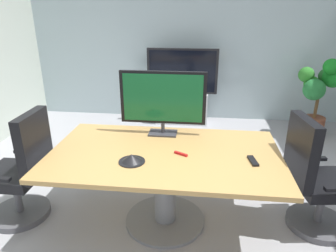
{
  "coord_description": "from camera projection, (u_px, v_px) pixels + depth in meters",
  "views": [
    {
      "loc": [
        0.29,
        -2.53,
        1.94
      ],
      "look_at": [
        -0.01,
        0.1,
        0.9
      ],
      "focal_mm": 32.33,
      "sensor_mm": 36.0,
      "label": 1
    }
  ],
  "objects": [
    {
      "name": "tv_monitor",
      "position": [
        163.0,
        99.0,
        2.94
      ],
      "size": [
        0.84,
        0.18,
        0.64
      ],
      "color": "#333338",
      "rests_on": "conference_table"
    },
    {
      "name": "potted_plant",
      "position": [
        320.0,
        91.0,
        4.65
      ],
      "size": [
        0.69,
        0.55,
        1.25
      ],
      "color": "brown",
      "rests_on": "ground"
    },
    {
      "name": "wall_display_unit",
      "position": [
        182.0,
        98.0,
        5.32
      ],
      "size": [
        1.2,
        0.36,
        1.31
      ],
      "color": "#B7BABC",
      "rests_on": "ground"
    },
    {
      "name": "whiteboard_marker",
      "position": [
        181.0,
        154.0,
        2.62
      ],
      "size": [
        0.12,
        0.08,
        0.02
      ],
      "primitive_type": "cube",
      "rotation": [
        0.0,
        0.0,
        -0.5
      ],
      "color": "red",
      "rests_on": "conference_table"
    },
    {
      "name": "remote_control",
      "position": [
        253.0,
        161.0,
        2.51
      ],
      "size": [
        0.08,
        0.18,
        0.02
      ],
      "primitive_type": "cube",
      "rotation": [
        0.0,
        0.0,
        0.17
      ],
      "color": "black",
      "rests_on": "conference_table"
    },
    {
      "name": "wall_back_glass_partition",
      "position": [
        187.0,
        40.0,
        5.29
      ],
      "size": [
        5.62,
        0.1,
        2.8
      ],
      "primitive_type": "cube",
      "color": "#9EB2B7",
      "rests_on": "ground"
    },
    {
      "name": "conference_phone",
      "position": [
        132.0,
        159.0,
        2.5
      ],
      "size": [
        0.22,
        0.22,
        0.07
      ],
      "color": "black",
      "rests_on": "conference_table"
    },
    {
      "name": "ground_plane",
      "position": [
        168.0,
        211.0,
        3.09
      ],
      "size": [
        6.89,
        6.89,
        0.0
      ],
      "primitive_type": "plane",
      "color": "#99999E"
    },
    {
      "name": "conference_table",
      "position": [
        165.0,
        170.0,
        2.75
      ],
      "size": [
        2.04,
        1.18,
        0.75
      ],
      "color": "#B2894C",
      "rests_on": "ground"
    },
    {
      "name": "office_chair_left",
      "position": [
        23.0,
        176.0,
        2.85
      ],
      "size": [
        0.6,
        0.57,
        1.09
      ],
      "rotation": [
        0.0,
        0.0,
        -1.57
      ],
      "color": "#4C4C51",
      "rests_on": "ground"
    },
    {
      "name": "office_chair_right",
      "position": [
        314.0,
        185.0,
        2.72
      ],
      "size": [
        0.62,
        0.6,
        1.09
      ],
      "rotation": [
        0.0,
        0.0,
        1.71
      ],
      "color": "#4C4C51",
      "rests_on": "ground"
    }
  ]
}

